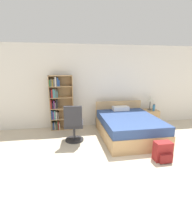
% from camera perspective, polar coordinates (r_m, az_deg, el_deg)
% --- Properties ---
extents(ground_plane, '(14.00, 14.00, 0.00)m').
position_cam_1_polar(ground_plane, '(3.37, 16.96, -21.24)').
color(ground_plane, beige).
extents(wall_back, '(9.00, 0.06, 2.60)m').
position_cam_1_polar(wall_back, '(5.82, 3.42, 8.36)').
color(wall_back, white).
rests_on(wall_back, ground_plane).
extents(bookshelf, '(0.71, 0.26, 1.68)m').
position_cam_1_polar(bookshelf, '(5.48, -12.11, 2.85)').
color(bookshelf, tan).
rests_on(bookshelf, ground_plane).
extents(bed, '(1.50, 2.05, 0.84)m').
position_cam_1_polar(bed, '(5.03, 10.37, -4.54)').
color(bed, tan).
rests_on(bed, ground_plane).
extents(office_chair, '(0.53, 0.61, 1.01)m').
position_cam_1_polar(office_chair, '(4.56, -7.28, -4.18)').
color(office_chair, '#232326').
rests_on(office_chair, ground_plane).
extents(nightstand, '(0.48, 0.46, 0.51)m').
position_cam_1_polar(nightstand, '(6.25, 17.22, -1.63)').
color(nightstand, tan).
rests_on(nightstand, ground_plane).
extents(table_lamp, '(0.23, 0.23, 0.47)m').
position_cam_1_polar(table_lamp, '(6.12, 17.34, 4.05)').
color(table_lamp, '#333333').
rests_on(table_lamp, nightstand).
extents(water_bottle, '(0.08, 0.08, 0.22)m').
position_cam_1_polar(water_bottle, '(6.09, 18.36, 1.37)').
color(water_bottle, teal).
rests_on(water_bottle, nightstand).
extents(backpack_red, '(0.36, 0.29, 0.42)m').
position_cam_1_polar(backpack_red, '(4.02, 21.00, -12.05)').
color(backpack_red, maroon).
rests_on(backpack_red, ground_plane).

